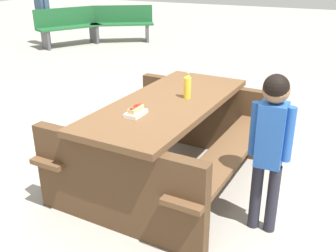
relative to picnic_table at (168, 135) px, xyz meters
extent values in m
plane|color=gray|center=(0.00, 0.00, -0.44)|extent=(30.00, 30.00, 0.00)
cube|color=brown|center=(0.00, 0.00, 0.28)|extent=(1.83, 0.84, 0.05)
cube|color=brown|center=(0.03, 0.56, -0.01)|extent=(1.81, 0.36, 0.04)
cube|color=brown|center=(-0.03, -0.56, -0.01)|extent=(1.81, 0.36, 0.04)
cube|color=#4D3520|center=(0.78, -0.04, -0.09)|extent=(0.16, 1.40, 0.70)
cube|color=#4D3520|center=(-0.78, 0.04, -0.09)|extent=(0.16, 1.40, 0.70)
cylinder|color=yellow|center=(-0.14, 0.11, 0.39)|extent=(0.06, 0.06, 0.18)
cone|color=yellow|center=(-0.14, 0.11, 0.50)|extent=(0.06, 0.06, 0.04)
cylinder|color=silver|center=(-0.14, 0.11, 0.53)|extent=(0.03, 0.03, 0.02)
cube|color=white|center=(0.40, -0.08, 0.32)|extent=(0.18, 0.11, 0.03)
cube|color=#D8B272|center=(0.40, -0.08, 0.35)|extent=(0.15, 0.06, 0.04)
cylinder|color=maroon|center=(0.40, -0.08, 0.37)|extent=(0.14, 0.03, 0.03)
ellipsoid|color=maroon|center=(0.40, -0.08, 0.38)|extent=(0.07, 0.03, 0.01)
cylinder|color=#262633|center=(0.32, 0.86, -0.18)|extent=(0.08, 0.08, 0.53)
cylinder|color=#262633|center=(0.32, 0.97, -0.18)|extent=(0.08, 0.08, 0.53)
cube|color=#2659B2|center=(0.32, 0.92, 0.31)|extent=(0.17, 0.18, 0.45)
cylinder|color=#2659B2|center=(0.32, 0.80, 0.33)|extent=(0.07, 0.07, 0.38)
cylinder|color=#2659B2|center=(0.32, 1.03, 0.33)|extent=(0.07, 0.07, 0.38)
sphere|color=#997051|center=(0.32, 0.92, 0.62)|extent=(0.18, 0.18, 0.18)
sphere|color=black|center=(0.34, 0.92, 0.64)|extent=(0.17, 0.17, 0.17)
cube|color=#1E592D|center=(-4.46, -4.64, -0.01)|extent=(1.52, 1.03, 0.04)
cube|color=#1E592D|center=(-4.54, -4.80, 0.21)|extent=(1.36, 0.71, 0.40)
cube|color=#4C4C51|center=(-3.93, -4.91, -0.24)|extent=(0.21, 0.35, 0.41)
cube|color=#4C4C51|center=(-5.00, -4.37, -0.24)|extent=(0.21, 0.35, 0.41)
cube|color=#1E592D|center=(-5.40, -3.82, -0.01)|extent=(1.16, 1.47, 0.04)
cube|color=#1E592D|center=(-5.55, -3.92, 0.21)|extent=(0.86, 1.28, 0.40)
cube|color=#4C4C51|center=(-5.07, -4.32, -0.24)|extent=(0.33, 0.25, 0.41)
cube|color=#4C4C51|center=(-5.73, -3.32, -0.24)|extent=(0.33, 0.25, 0.41)
cylinder|color=#3F334C|center=(-4.26, -5.14, -0.08)|extent=(0.11, 0.11, 0.73)
cylinder|color=#3F334C|center=(-4.29, -5.30, -0.08)|extent=(0.11, 0.11, 0.73)
camera|label=1|loc=(2.74, 1.31, 1.37)|focal=41.42mm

